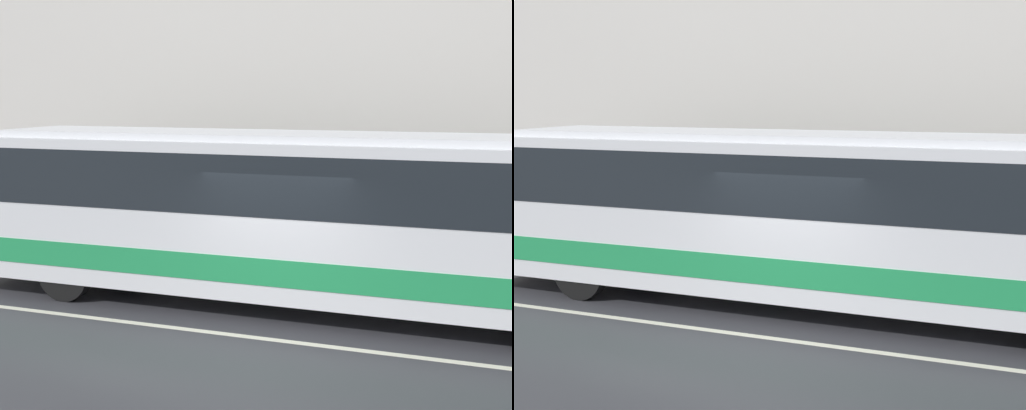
{
  "view_description": "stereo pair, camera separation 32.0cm",
  "coord_description": "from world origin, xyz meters",
  "views": [
    {
      "loc": [
        3.49,
        -10.02,
        3.78
      ],
      "look_at": [
        -0.76,
        1.83,
        1.79
      ],
      "focal_mm": 50.0,
      "sensor_mm": 36.0,
      "label": 1
    },
    {
      "loc": [
        3.79,
        -9.91,
        3.78
      ],
      "look_at": [
        -0.76,
        1.83,
        1.79
      ],
      "focal_mm": 50.0,
      "sensor_mm": 36.0,
      "label": 2
    }
  ],
  "objects": [
    {
      "name": "pedestrian_waiting",
      "position": [
        -1.78,
        4.95,
        0.88
      ],
      "size": [
        0.36,
        0.36,
        1.54
      ],
      "color": "#1E5933",
      "rests_on": "sidewalk"
    },
    {
      "name": "building_facade",
      "position": [
        0.0,
        6.38,
        4.84
      ],
      "size": [
        60.0,
        0.35,
        10.04
      ],
      "color": "silver",
      "rests_on": "ground_plane"
    },
    {
      "name": "transit_bus",
      "position": [
        -0.36,
        1.83,
        1.75
      ],
      "size": [
        12.27,
        2.49,
        3.1
      ],
      "color": "silver",
      "rests_on": "ground_plane"
    },
    {
      "name": "lane_stripe",
      "position": [
        0.0,
        0.0,
        0.0
      ],
      "size": [
        54.0,
        0.14,
        0.01
      ],
      "color": "beige",
      "rests_on": "ground_plane"
    },
    {
      "name": "sidewalk",
      "position": [
        0.0,
        5.12,
        0.09
      ],
      "size": [
        60.0,
        2.24,
        0.18
      ],
      "color": "gray",
      "rests_on": "ground_plane"
    },
    {
      "name": "ground_plane",
      "position": [
        0.0,
        0.0,
        0.0
      ],
      "size": [
        60.0,
        60.0,
        0.0
      ],
      "primitive_type": "plane",
      "color": "#333338"
    }
  ]
}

